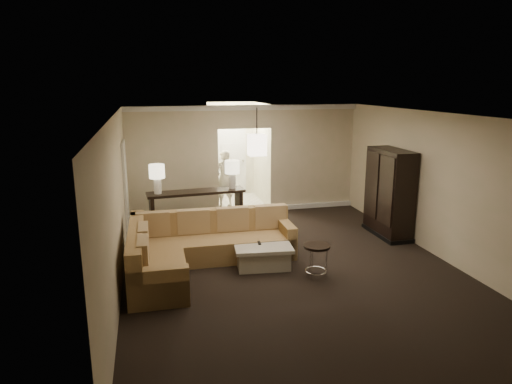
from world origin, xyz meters
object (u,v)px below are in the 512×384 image
object	(u,v)px
armoire	(389,195)
person	(224,176)
coffee_table	(262,253)
sectional_sofa	(196,248)
drink_table	(316,254)
console_table	(197,206)

from	to	relation	value
armoire	person	xyz separation A→B (m)	(-3.14, 3.23, -0.05)
coffee_table	armoire	size ratio (longest dim) A/B	0.60
sectional_sofa	drink_table	size ratio (longest dim) A/B	5.32
sectional_sofa	coffee_table	bearing A→B (deg)	-5.41
person	sectional_sofa	bearing A→B (deg)	54.24
sectional_sofa	console_table	distance (m)	2.45
coffee_table	sectional_sofa	bearing A→B (deg)	173.61
armoire	drink_table	world-z (taller)	armoire
console_table	person	world-z (taller)	person
armoire	drink_table	xyz separation A→B (m)	(-2.37, -1.78, -0.51)
sectional_sofa	armoire	size ratio (longest dim) A/B	1.62
sectional_sofa	armoire	world-z (taller)	armoire
coffee_table	armoire	bearing A→B (deg)	17.02
coffee_table	drink_table	size ratio (longest dim) A/B	1.96
sectional_sofa	coffee_table	xyz separation A→B (m)	(1.21, -0.14, -0.15)
console_table	armoire	size ratio (longest dim) A/B	1.19
coffee_table	person	bearing A→B (deg)	89.78
console_table	armoire	world-z (taller)	armoire
console_table	drink_table	size ratio (longest dim) A/B	3.92
drink_table	person	world-z (taller)	person
drink_table	person	bearing A→B (deg)	98.73
console_table	person	bearing A→B (deg)	55.15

